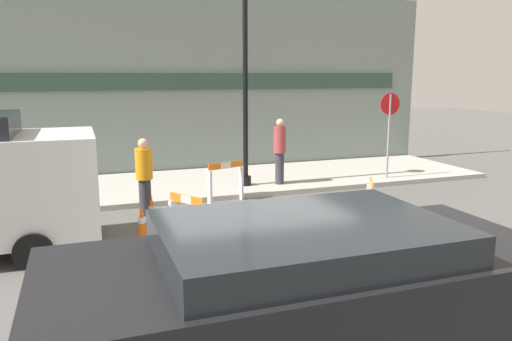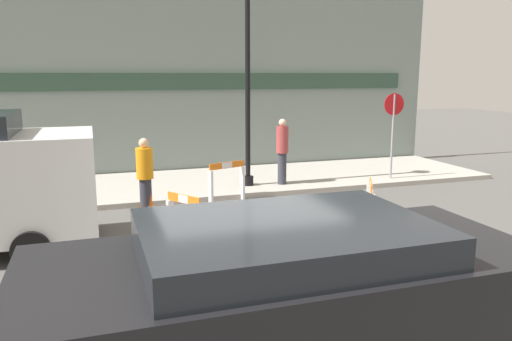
% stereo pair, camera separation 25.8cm
% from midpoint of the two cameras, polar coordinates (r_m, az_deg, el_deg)
% --- Properties ---
extents(ground_plane, '(60.00, 60.00, 0.00)m').
position_cam_midpoint_polar(ground_plane, '(7.76, -0.79, -11.89)').
color(ground_plane, '#565451').
extents(sidewalk_slab, '(18.00, 3.71, 0.13)m').
position_cam_midpoint_polar(sidewalk_slab, '(13.68, -8.85, -1.63)').
color(sidewalk_slab, '#ADA89E').
rests_on(sidewalk_slab, ground_plane).
extents(storefront_facade, '(18.00, 0.22, 5.50)m').
position_cam_midpoint_polar(storefront_facade, '(15.26, -10.38, 9.80)').
color(storefront_facade, gray).
rests_on(storefront_facade, ground_plane).
extents(streetlamp_post, '(0.44, 0.44, 6.21)m').
position_cam_midpoint_polar(streetlamp_post, '(12.92, -0.38, 15.59)').
color(streetlamp_post, black).
rests_on(streetlamp_post, sidewalk_slab).
extents(stop_sign, '(0.60, 0.06, 2.38)m').
position_cam_midpoint_polar(stop_sign, '(14.38, 15.91, 5.36)').
color(stop_sign, gray).
rests_on(stop_sign, sidewalk_slab).
extents(barricade_0, '(0.95, 0.43, 0.97)m').
position_cam_midpoint_polar(barricade_0, '(11.86, -2.72, -1.10)').
color(barricade_0, white).
rests_on(barricade_0, ground_plane).
extents(barricade_1, '(0.54, 0.71, 0.98)m').
position_cam_midpoint_polar(barricade_1, '(8.75, -7.38, -5.68)').
color(barricade_1, white).
rests_on(barricade_1, ground_plane).
extents(barricade_2, '(0.51, 0.77, 1.00)m').
position_cam_midpoint_polar(barricade_2, '(9.88, 13.63, -3.87)').
color(barricade_2, white).
rests_on(barricade_2, ground_plane).
extents(traffic_cone_0, '(0.30, 0.30, 0.71)m').
position_cam_midpoint_polar(traffic_cone_0, '(10.08, -11.15, -4.62)').
color(traffic_cone_0, black).
rests_on(traffic_cone_0, ground_plane).
extents(traffic_cone_1, '(0.30, 0.30, 0.54)m').
position_cam_midpoint_polar(traffic_cone_1, '(7.84, 5.47, -9.65)').
color(traffic_cone_1, black).
rests_on(traffic_cone_1, ground_plane).
extents(traffic_cone_2, '(0.30, 0.30, 0.75)m').
position_cam_midpoint_polar(traffic_cone_2, '(9.28, -12.32, -5.89)').
color(traffic_cone_2, black).
rests_on(traffic_cone_2, ground_plane).
extents(traffic_cone_3, '(0.30, 0.30, 0.49)m').
position_cam_midpoint_polar(traffic_cone_3, '(9.39, 9.43, -6.41)').
color(traffic_cone_3, black).
rests_on(traffic_cone_3, ground_plane).
extents(traffic_cone_4, '(0.30, 0.30, 0.56)m').
position_cam_midpoint_polar(traffic_cone_4, '(9.00, 7.22, -6.91)').
color(traffic_cone_4, black).
rests_on(traffic_cone_4, ground_plane).
extents(traffic_cone_5, '(0.30, 0.30, 0.54)m').
position_cam_midpoint_polar(traffic_cone_5, '(8.73, 9.90, -7.61)').
color(traffic_cone_5, black).
rests_on(traffic_cone_5, ground_plane).
extents(person_worker, '(0.50, 0.50, 1.68)m').
position_cam_midpoint_polar(person_worker, '(10.99, -11.92, -0.39)').
color(person_worker, '#33333D').
rests_on(person_worker, ground_plane).
extents(person_pedestrian, '(0.39, 0.39, 1.74)m').
position_cam_midpoint_polar(person_pedestrian, '(13.19, 3.58, 2.46)').
color(person_pedestrian, '#33333D').
rests_on(person_pedestrian, sidewalk_slab).
extents(parked_car_1, '(4.40, 2.02, 1.80)m').
position_cam_midpoint_polar(parked_car_1, '(4.50, 5.06, -15.52)').
color(parked_car_1, black).
rests_on(parked_car_1, ground_plane).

